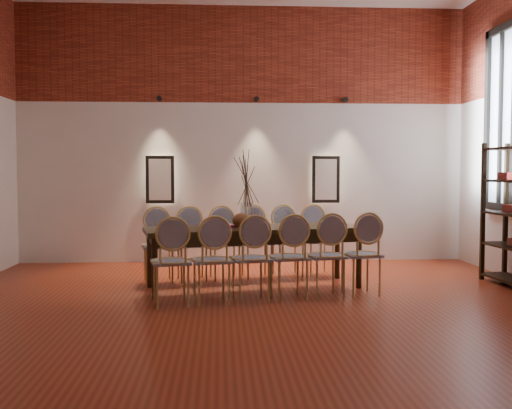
{
  "coord_description": "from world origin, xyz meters",
  "views": [
    {
      "loc": [
        -0.37,
        -5.94,
        1.45
      ],
      "look_at": [
        0.04,
        0.94,
        1.05
      ],
      "focal_mm": 42.0,
      "sensor_mm": 36.0,
      "label": 1
    }
  ],
  "objects": [
    {
      "name": "spot_fixture_mid",
      "position": [
        0.2,
        3.42,
        2.55
      ],
      "size": [
        0.08,
        0.1,
        0.08
      ],
      "primitive_type": "cylinder",
      "rotation": [
        1.57,
        0.0,
        0.0
      ],
      "color": "black",
      "rests_on": "wall_back"
    },
    {
      "name": "chair_far_f",
      "position": [
        0.99,
        2.24,
        0.47
      ],
      "size": [
        0.52,
        0.52,
        0.94
      ],
      "primitive_type": null,
      "rotation": [
        0.0,
        0.0,
        3.34
      ],
      "color": "tan",
      "rests_on": "floor"
    },
    {
      "name": "chair_near_d",
      "position": [
        0.4,
        0.69,
        0.47
      ],
      "size": [
        0.52,
        0.52,
        0.94
      ],
      "primitive_type": null,
      "rotation": [
        0.0,
        0.0,
        0.2
      ],
      "color": "tan",
      "rests_on": "floor"
    },
    {
      "name": "window_glass",
      "position": [
        3.46,
        2.0,
        2.15
      ],
      "size": [
        0.02,
        0.78,
        2.38
      ],
      "primitive_type": "cube",
      "color": "silver",
      "rests_on": "wall_right"
    },
    {
      "name": "chair_near_c",
      "position": [
        -0.03,
        0.6,
        0.47
      ],
      "size": [
        0.52,
        0.52,
        0.94
      ],
      "primitive_type": null,
      "rotation": [
        0.0,
        0.0,
        0.2
      ],
      "color": "tan",
      "rests_on": "floor"
    },
    {
      "name": "wall_front",
      "position": [
        0.0,
        -3.55,
        2.0
      ],
      "size": [
        7.0,
        0.1,
        4.0
      ],
      "primitive_type": "cube",
      "color": "silver",
      "rests_on": "ground"
    },
    {
      "name": "brick_band_back",
      "position": [
        0.0,
        3.48,
        3.25
      ],
      "size": [
        7.0,
        0.02,
        1.5
      ],
      "primitive_type": "cube",
      "color": "maroon",
      "rests_on": "ground"
    },
    {
      "name": "chair_near_e",
      "position": [
        0.83,
        0.78,
        0.47
      ],
      "size": [
        0.52,
        0.52,
        0.94
      ],
      "primitive_type": null,
      "rotation": [
        0.0,
        0.0,
        0.2
      ],
      "color": "tan",
      "rests_on": "floor"
    },
    {
      "name": "floor",
      "position": [
        0.0,
        0.0,
        -0.01
      ],
      "size": [
        7.0,
        7.0,
        0.02
      ],
      "primitive_type": "cube",
      "color": "maroon",
      "rests_on": "ground"
    },
    {
      "name": "chair_far_d",
      "position": [
        0.12,
        2.07,
        0.47
      ],
      "size": [
        0.52,
        0.52,
        0.94
      ],
      "primitive_type": null,
      "rotation": [
        0.0,
        0.0,
        3.34
      ],
      "color": "tan",
      "rests_on": "floor"
    },
    {
      "name": "window_frame",
      "position": [
        3.44,
        2.0,
        2.15
      ],
      "size": [
        0.08,
        0.9,
        2.5
      ],
      "primitive_type": "cube",
      "color": "black",
      "rests_on": "wall_right"
    },
    {
      "name": "chair_far_a",
      "position": [
        -1.17,
        1.81,
        0.47
      ],
      "size": [
        0.52,
        0.52,
        0.94
      ],
      "primitive_type": null,
      "rotation": [
        0.0,
        0.0,
        3.34
      ],
      "color": "tan",
      "rests_on": "floor"
    },
    {
      "name": "chair_near_a",
      "position": [
        -0.9,
        0.43,
        0.47
      ],
      "size": [
        0.52,
        0.52,
        0.94
      ],
      "primitive_type": null,
      "rotation": [
        0.0,
        0.0,
        0.2
      ],
      "color": "tan",
      "rests_on": "floor"
    },
    {
      "name": "wall_back",
      "position": [
        0.0,
        3.55,
        2.0
      ],
      "size": [
        7.0,
        0.1,
        4.0
      ],
      "primitive_type": "cube",
      "color": "silver",
      "rests_on": "ground"
    },
    {
      "name": "niche_right",
      "position": [
        1.3,
        3.45,
        1.3
      ],
      "size": [
        0.36,
        0.06,
        0.66
      ],
      "primitive_type": "cube",
      "color": "#FFEAC6",
      "rests_on": "wall_back"
    },
    {
      "name": "chair_near_f",
      "position": [
        1.26,
        0.86,
        0.47
      ],
      "size": [
        0.52,
        0.52,
        0.94
      ],
      "primitive_type": null,
      "rotation": [
        0.0,
        0.0,
        0.2
      ],
      "color": "tan",
      "rests_on": "floor"
    },
    {
      "name": "book",
      "position": [
        -0.3,
        1.34,
        0.77
      ],
      "size": [
        0.29,
        0.23,
        0.03
      ],
      "primitive_type": "cube",
      "rotation": [
        0.0,
        0.0,
        0.2
      ],
      "color": "#841753",
      "rests_on": "dining_table"
    },
    {
      "name": "chair_far_c",
      "position": [
        -0.31,
        1.99,
        0.47
      ],
      "size": [
        0.52,
        0.52,
        0.94
      ],
      "primitive_type": null,
      "rotation": [
        0.0,
        0.0,
        3.34
      ],
      "color": "tan",
      "rests_on": "floor"
    },
    {
      "name": "spot_fixture_left",
      "position": [
        -1.3,
        3.42,
        2.55
      ],
      "size": [
        0.08,
        0.1,
        0.08
      ],
      "primitive_type": "cylinder",
      "rotation": [
        1.57,
        0.0,
        0.0
      ],
      "color": "black",
      "rests_on": "wall_back"
    },
    {
      "name": "vase",
      "position": [
        -0.05,
        1.32,
        0.9
      ],
      "size": [
        0.14,
        0.14,
        0.3
      ],
      "primitive_type": "cylinder",
      "color": "silver",
      "rests_on": "dining_table"
    },
    {
      "name": "chair_far_b",
      "position": [
        -0.74,
        1.9,
        0.47
      ],
      "size": [
        0.52,
        0.52,
        0.94
      ],
      "primitive_type": null,
      "rotation": [
        0.0,
        0.0,
        3.34
      ],
      "color": "tan",
      "rests_on": "floor"
    },
    {
      "name": "dried_branches",
      "position": [
        -0.05,
        1.32,
        1.35
      ],
      "size": [
        0.5,
        0.5,
        0.7
      ],
      "primitive_type": null,
      "color": "#443328",
      "rests_on": "vase"
    },
    {
      "name": "chair_near_b",
      "position": [
        -0.47,
        0.52,
        0.47
      ],
      "size": [
        0.52,
        0.52,
        0.94
      ],
      "primitive_type": null,
      "rotation": [
        0.0,
        0.0,
        0.2
      ],
      "color": "tan",
      "rests_on": "floor"
    },
    {
      "name": "chair_far_e",
      "position": [
        0.55,
        2.16,
        0.47
      ],
      "size": [
        0.52,
        0.52,
        0.94
      ],
      "primitive_type": null,
      "rotation": [
        0.0,
        0.0,
        3.34
      ],
      "color": "tan",
      "rests_on": "floor"
    },
    {
      "name": "dining_table",
      "position": [
        0.04,
        1.34,
        0.38
      ],
      "size": [
        2.75,
        1.34,
        0.75
      ],
      "primitive_type": "cube",
      "rotation": [
        0.0,
        0.0,
        0.2
      ],
      "color": "black",
      "rests_on": "floor"
    },
    {
      "name": "niche_left",
      "position": [
        -1.3,
        3.45,
        1.3
      ],
      "size": [
        0.36,
        0.06,
        0.66
      ],
      "primitive_type": "cube",
      "color": "#FFEAC6",
      "rests_on": "wall_back"
    },
    {
      "name": "spot_fixture_right",
      "position": [
        1.6,
        3.42,
        2.55
      ],
      "size": [
        0.08,
        0.1,
        0.08
      ],
      "primitive_type": "cylinder",
      "rotation": [
        1.57,
        0.0,
        0.0
      ],
      "color": "black",
      "rests_on": "wall_back"
    },
    {
      "name": "bowl",
      "position": [
        -0.11,
        1.26,
        0.84
      ],
      "size": [
        0.24,
        0.24,
        0.18
      ],
      "primitive_type": "ellipsoid",
      "color": "brown",
      "rests_on": "dining_table"
    },
    {
      "name": "window_mullion",
      "position": [
        3.44,
        2.0,
        2.15
      ],
      "size": [
        0.06,
        0.06,
        2.4
      ],
      "primitive_type": "cube",
      "color": "black",
      "rests_on": "wall_right"
    }
  ]
}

